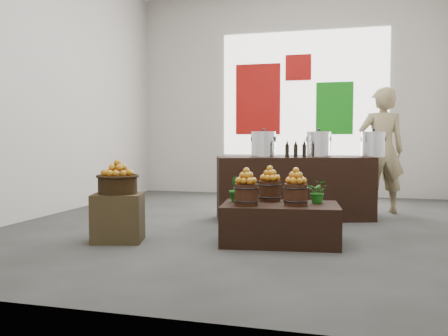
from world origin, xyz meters
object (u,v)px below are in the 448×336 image
(wicker_basket, at_px, (118,185))
(stock_pot_right, at_px, (373,145))
(display_table, at_px, (280,224))
(stock_pot_left, at_px, (263,145))
(counter, at_px, (294,188))
(stock_pot_center, at_px, (319,145))
(shopper, at_px, (381,151))
(crate, at_px, (118,218))

(wicker_basket, height_order, stock_pot_right, stock_pot_right)
(display_table, bearing_deg, stock_pot_left, 100.00)
(wicker_basket, distance_m, stock_pot_right, 3.63)
(wicker_basket, distance_m, counter, 2.62)
(stock_pot_center, xyz_separation_m, stock_pot_right, (0.73, 0.26, 0.00))
(stock_pot_center, relative_size, shopper, 0.17)
(display_table, xyz_separation_m, shopper, (1.11, 2.56, 0.73))
(display_table, distance_m, stock_pot_center, 1.95)
(display_table, xyz_separation_m, counter, (-0.07, 1.64, 0.22))
(stock_pot_right, bearing_deg, display_table, -116.15)
(shopper, bearing_deg, stock_pot_right, 62.42)
(display_table, bearing_deg, counter, 84.56)
(crate, distance_m, display_table, 1.77)
(display_table, height_order, stock_pot_right, stock_pot_right)
(display_table, relative_size, stock_pot_left, 3.75)
(counter, bearing_deg, crate, -148.76)
(crate, xyz_separation_m, stock_pot_center, (1.98, 2.13, 0.77))
(display_table, distance_m, counter, 1.65)
(wicker_basket, bearing_deg, stock_pot_left, 56.29)
(stock_pot_left, distance_m, shopper, 1.92)
(display_table, height_order, counter, counter)
(stock_pot_center, bearing_deg, stock_pot_left, -160.71)
(wicker_basket, relative_size, stock_pot_center, 1.28)
(stock_pot_right, bearing_deg, counter, -160.71)
(wicker_basket, distance_m, display_table, 1.82)
(wicker_basket, xyz_separation_m, stock_pot_left, (1.25, 1.87, 0.41))
(counter, xyz_separation_m, stock_pot_center, (0.32, 0.11, 0.60))
(wicker_basket, distance_m, stock_pot_left, 2.29)
(wicker_basket, bearing_deg, counter, 50.52)
(wicker_basket, height_order, counter, counter)
(stock_pot_left, distance_m, stock_pot_center, 0.78)
(stock_pot_left, height_order, stock_pot_center, same)
(shopper, bearing_deg, stock_pot_left, 19.49)
(wicker_basket, relative_size, stock_pot_left, 1.28)
(stock_pot_left, bearing_deg, stock_pot_center, 19.29)
(wicker_basket, xyz_separation_m, shopper, (2.84, 2.94, 0.32))
(display_table, height_order, shopper, shopper)
(stock_pot_center, bearing_deg, stock_pot_right, 19.29)
(stock_pot_right, distance_m, shopper, 0.58)
(stock_pot_center, height_order, stock_pot_right, same)
(stock_pot_center, bearing_deg, display_table, -98.21)
(counter, relative_size, shopper, 1.13)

